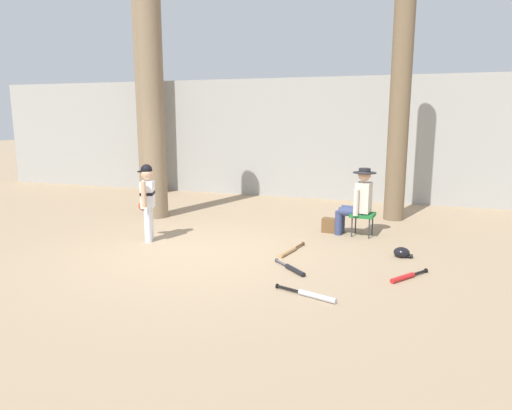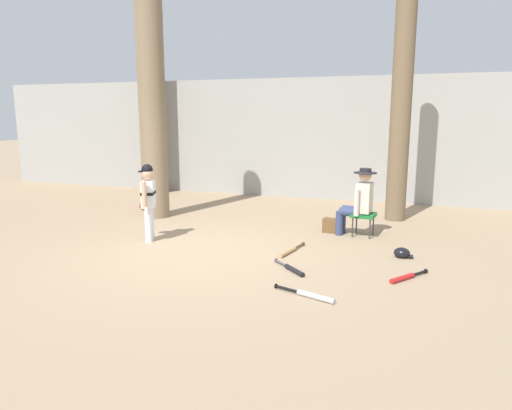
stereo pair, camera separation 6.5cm
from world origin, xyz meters
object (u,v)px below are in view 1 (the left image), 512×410
tree_near_player (152,116)px  seated_spectator (358,200)px  tree_behind_spectator (399,118)px  handbag_beside_stool (332,225)px  folding_stool (363,216)px  batting_helmet_black (402,253)px  bat_wood_tan (289,251)px  young_ballplayer (147,197)px  tree_far_left (147,106)px  bat_red_barrel (405,277)px  bat_black_composite (293,269)px  bat_aluminum_silver (312,295)px

tree_near_player → seated_spectator: (4.17, -0.20, -1.45)m
tree_behind_spectator → handbag_beside_stool: bearing=-123.7°
folding_stool → batting_helmet_black: (0.71, -1.09, -0.29)m
tree_behind_spectator → bat_wood_tan: size_ratio=5.82×
tree_behind_spectator → batting_helmet_black: tree_behind_spectator is taller
young_ballplayer → tree_far_left: bearing=121.1°
handbag_beside_stool → bat_red_barrel: bearing=-58.1°
bat_wood_tan → folding_stool: bearing=56.9°
tree_behind_spectator → folding_stool: bearing=-106.2°
seated_spectator → bat_wood_tan: size_ratio=1.47×
tree_behind_spectator → tree_far_left: (-6.44, 1.24, 0.30)m
tree_near_player → bat_black_composite: (3.59, -2.46, -2.06)m
bat_red_barrel → bat_black_composite: (-1.47, -0.17, -0.00)m
young_ballplayer → bat_wood_tan: bearing=1.4°
tree_near_player → seated_spectator: bearing=-2.7°
tree_behind_spectator → bat_wood_tan: tree_behind_spectator is taller
seated_spectator → bat_aluminum_silver: bearing=-92.3°
tree_far_left → bat_aluminum_silver: (5.77, -5.90, -2.31)m
handbag_beside_stool → tree_far_left: tree_far_left is taller
young_ballplayer → bat_red_barrel: (4.18, -0.59, -0.71)m
tree_far_left → bat_black_composite: (5.31, -5.06, -2.31)m
seated_spectator → handbag_beside_stool: bearing=173.5°
bat_wood_tan → bat_aluminum_silver: 1.81m
handbag_beside_stool → bat_red_barrel: (1.34, -2.15, -0.10)m
bat_red_barrel → seated_spectator: bearing=113.0°
bat_wood_tan → bat_red_barrel: size_ratio=1.31×
tree_near_player → tree_behind_spectator: bearing=16.0°
tree_near_player → seated_spectator: size_ratio=4.02×
bat_red_barrel → bat_black_composite: same height
tree_near_player → tree_far_left: (-1.72, 2.59, 0.25)m
tree_behind_spectator → bat_black_composite: bearing=-106.5°
tree_near_player → bat_black_composite: 4.82m
tree_behind_spectator → handbag_beside_stool: tree_behind_spectator is taller
tree_near_player → batting_helmet_black: (4.98, -1.30, -2.02)m
bat_aluminum_silver → bat_wood_tan: bearing=113.4°
tree_far_left → batting_helmet_black: bearing=-30.1°
bat_red_barrel → batting_helmet_black: size_ratio=2.22×
tree_near_player → handbag_beside_stool: size_ratio=14.18×
seated_spectator → bat_black_composite: seated_spectator is taller
bat_wood_tan → bat_aluminum_silver: (0.72, -1.66, -0.00)m
bat_wood_tan → young_ballplayer: bearing=-178.6°
folding_stool → seated_spectator: 0.29m
handbag_beside_stool → tree_far_left: (-5.44, 2.74, 2.21)m
batting_helmet_black → bat_wood_tan: bearing=-167.9°
young_ballplayer → bat_aluminum_silver: young_ballplayer is taller
folding_stool → bat_wood_tan: 1.75m
tree_far_left → bat_wood_tan: (5.05, -4.24, -2.31)m
bat_red_barrel → bat_aluminum_silver: (-1.01, -1.01, 0.00)m
handbag_beside_stool → bat_black_composite: (-0.13, -2.32, -0.10)m
tree_behind_spectator → young_ballplayer: 5.09m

